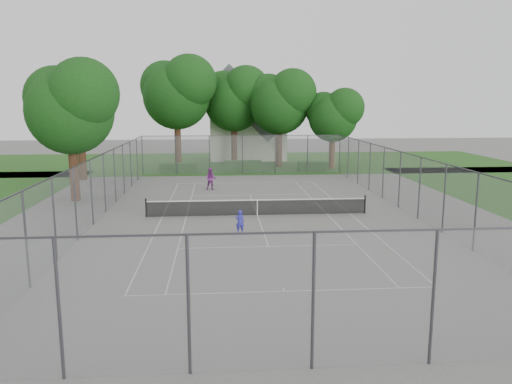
{
  "coord_description": "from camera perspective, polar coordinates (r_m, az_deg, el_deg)",
  "views": [
    {
      "loc": [
        -2.26,
        -28.26,
        6.53
      ],
      "look_at": [
        0.0,
        1.0,
        1.2
      ],
      "focal_mm": 35.0,
      "sensor_mm": 36.0,
      "label": 1
    }
  ],
  "objects": [
    {
      "name": "woman_player",
      "position": [
        37.48,
        -5.18,
        1.49
      ],
      "size": [
        0.83,
        0.67,
        1.64
      ],
      "primitive_type": "imported",
      "rotation": [
        0.0,
        0.0,
        -0.05
      ],
      "color": "#7F2B82",
      "rests_on": "ground"
    },
    {
      "name": "hedge_mid",
      "position": [
        46.74,
        -1.49,
        2.93
      ],
      "size": [
        3.46,
        0.99,
        1.09
      ],
      "primitive_type": "cube",
      "color": "#1C4315",
      "rests_on": "ground"
    },
    {
      "name": "hedge_left",
      "position": [
        47.22,
        -8.86,
        2.75
      ],
      "size": [
        3.44,
        1.03,
        0.86
      ],
      "primitive_type": "cube",
      "color": "#1C4315",
      "rests_on": "ground"
    },
    {
      "name": "perimeter_fence",
      "position": [
        28.74,
        0.15,
        0.84
      ],
      "size": [
        18.08,
        34.08,
        3.52
      ],
      "color": "#38383D",
      "rests_on": "ground"
    },
    {
      "name": "tree_far_midleft",
      "position": [
        53.01,
        -2.45,
        10.81
      ],
      "size": [
        7.11,
        6.49,
        10.22
      ],
      "color": "#3E2316",
      "rests_on": "ground"
    },
    {
      "name": "tree_far_right",
      "position": [
        49.62,
        8.89,
        8.85
      ],
      "size": [
        5.46,
        4.99,
        7.85
      ],
      "color": "#3E2316",
      "rests_on": "ground"
    },
    {
      "name": "grass_far",
      "position": [
        54.7,
        -2.02,
        3.43
      ],
      "size": [
        60.0,
        20.0,
        0.0
      ],
      "primitive_type": "cube",
      "color": "#1F4D16",
      "rests_on": "ground"
    },
    {
      "name": "hedge_right",
      "position": [
        47.98,
        6.54,
        2.92
      ],
      "size": [
        2.84,
        1.04,
        0.85
      ],
      "primitive_type": "cube",
      "color": "#1C4315",
      "rests_on": "ground"
    },
    {
      "name": "girl_player",
      "position": [
        25.02,
        -1.85,
        -3.41
      ],
      "size": [
        0.47,
        0.33,
        1.21
      ],
      "primitive_type": "imported",
      "rotation": [
        0.0,
        0.0,
        3.25
      ],
      "color": "#2E2EAC",
      "rests_on": "ground"
    },
    {
      "name": "court_markings",
      "position": [
        29.09,
        0.15,
        -2.67
      ],
      "size": [
        11.03,
        23.83,
        0.01
      ],
      "color": "beige",
      "rests_on": "ground"
    },
    {
      "name": "ground",
      "position": [
        29.09,
        0.15,
        -2.68
      ],
      "size": [
        120.0,
        120.0,
        0.0
      ],
      "primitive_type": "plane",
      "color": "slate",
      "rests_on": "ground"
    },
    {
      "name": "tree_side_back",
      "position": [
        44.31,
        -19.51,
        9.67
      ],
      "size": [
        6.58,
        6.01,
        9.46
      ],
      "color": "#3E2316",
      "rests_on": "ground"
    },
    {
      "name": "tennis_net",
      "position": [
        28.98,
        0.15,
        -1.69
      ],
      "size": [
        12.87,
        0.1,
        1.1
      ],
      "color": "black",
      "rests_on": "ground"
    },
    {
      "name": "house",
      "position": [
        57.86,
        -1.02,
        8.01
      ],
      "size": [
        8.44,
        6.54,
        10.51
      ],
      "color": "white",
      "rests_on": "ground"
    },
    {
      "name": "tree_far_midright",
      "position": [
        50.56,
        2.8,
        10.47
      ],
      "size": [
        6.79,
        6.2,
        9.75
      ],
      "color": "#3E2316",
      "rests_on": "ground"
    },
    {
      "name": "tree_side_front",
      "position": [
        34.85,
        -20.42,
        9.42
      ],
      "size": [
        6.47,
        5.9,
        9.3
      ],
      "color": "#3E2316",
      "rests_on": "ground"
    },
    {
      "name": "tree_far_left",
      "position": [
        51.49,
        -8.98,
        11.43
      ],
      "size": [
        7.75,
        7.08,
        11.15
      ],
      "color": "#3E2316",
      "rests_on": "ground"
    }
  ]
}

